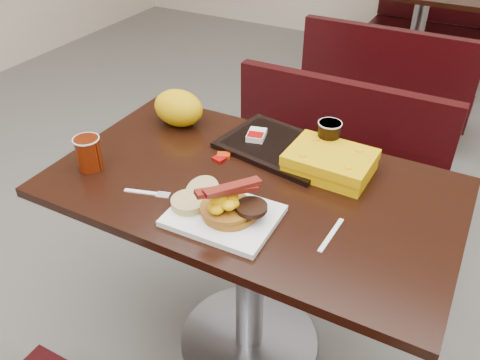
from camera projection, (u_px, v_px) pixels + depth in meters
The scene contains 23 objects.
floor at pixel (249, 342), 1.90m from camera, with size 6.00×7.00×0.01m, color slate.
table_near at pixel (250, 273), 1.69m from camera, with size 1.20×0.70×0.75m, color black, non-canonical shape.
bench_near_n at pixel (322, 174), 2.20m from camera, with size 1.00×0.46×0.72m, color black, non-canonical shape.
table_far at pixel (415, 41), 3.56m from camera, with size 1.20×0.70×0.75m, color black, non-canonical shape.
bench_far_s at pixel (390, 78), 3.07m from camera, with size 1.00×0.46×0.72m, color black, non-canonical shape.
bench_far_n at pixel (433, 17), 4.08m from camera, with size 1.00×0.46×0.72m, color black, non-canonical shape.
platter at pixel (223, 216), 1.33m from camera, with size 0.28×0.22×0.02m, color white.
pancake_stack at pixel (229, 210), 1.32m from camera, with size 0.15×0.15×0.03m, color olive.
sausage_patty at pixel (251, 207), 1.29m from camera, with size 0.08×0.08×0.01m, color black.
scrambled_eggs at pixel (219, 199), 1.29m from camera, with size 0.09×0.08×0.05m, color #FFEF05.
bacon_strips at pixel (227, 189), 1.27m from camera, with size 0.17×0.07×0.01m, color #420409, non-canonical shape.
muffin_bottom at pixel (189, 202), 1.35m from camera, with size 0.10×0.10×0.02m, color tan.
muffin_top at pixel (203, 191), 1.37m from camera, with size 0.10×0.10×0.02m, color tan.
coffee_cup_near at pixel (89, 153), 1.51m from camera, with size 0.07×0.07×0.11m, color #8C2305.
fork at pixel (141, 192), 1.43m from camera, with size 0.14×0.03×0.00m, color white, non-canonical shape.
knife at pixel (331, 235), 1.28m from camera, with size 0.15×0.01×0.00m, color white.
condiment_syrup at pixel (224, 155), 1.59m from camera, with size 0.04×0.03×0.01m, color #B12607.
condiment_ketchup at pixel (219, 159), 1.57m from camera, with size 0.04×0.03×0.01m, color #8C0504.
tray at pixel (280, 147), 1.63m from camera, with size 0.37×0.26×0.02m, color black.
hashbrown_sleeve_left at pixel (257, 135), 1.65m from camera, with size 0.06×0.08×0.02m, color silver.
coffee_cup_far at pixel (329, 136), 1.57m from camera, with size 0.07×0.07×0.10m, color black.
clamshell at pixel (330, 162), 1.50m from camera, with size 0.25×0.19×0.07m, color #DBA103.
paper_bag at pixel (179, 108), 1.73m from camera, with size 0.18×0.13×0.13m, color #F4BA08.
Camera 1 is at (0.53, -1.07, 1.60)m, focal length 37.09 mm.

